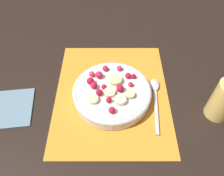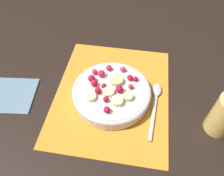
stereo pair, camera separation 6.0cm
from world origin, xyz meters
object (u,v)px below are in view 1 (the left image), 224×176
drinking_glass (224,101)px  napkin (5,108)px  fruit_bowl (112,92)px  spoon (155,93)px

drinking_glass → napkin: size_ratio=0.73×
fruit_bowl → drinking_glass: size_ratio=1.87×
spoon → drinking_glass: size_ratio=1.61×
fruit_bowl → spoon: 0.13m
drinking_glass → napkin: drinking_glass is taller
fruit_bowl → spoon: (0.01, -0.12, -0.02)m
fruit_bowl → spoon: fruit_bowl is taller
drinking_glass → napkin: bearing=88.7°
spoon → napkin: (-0.05, 0.42, -0.01)m
spoon → napkin: 0.42m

